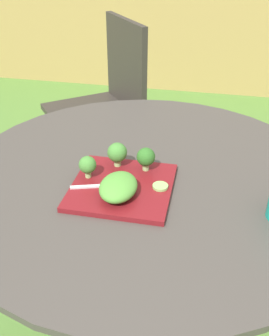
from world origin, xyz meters
The scene contains 11 objects.
ground_plane centered at (0.00, 0.00, 0.00)m, with size 12.00×12.00×0.00m, color #568438.
bamboo_fence centered at (0.00, 2.56, 0.70)m, with size 8.00×0.08×1.39m, color #A8894C.
patio_table centered at (0.00, 0.00, 0.50)m, with size 1.07×1.07×0.71m.
patio_chair centered at (-0.39, 1.00, 0.53)m, with size 0.62×0.62×0.90m.
salad_plate centered at (-0.05, -0.09, 0.72)m, with size 0.26×0.26×0.01m, color maroon.
fork centered at (-0.08, -0.11, 0.73)m, with size 0.15×0.06×0.00m.
lettuce_mound centered at (-0.05, -0.14, 0.75)m, with size 0.09×0.13×0.05m, color #519338.
broccoli_floret_0 centered at (-0.08, 0.00, 0.77)m, with size 0.05×0.05×0.07m.
broccoli_floret_1 centered at (0.00, -0.01, 0.77)m, with size 0.05×0.05×0.07m.
broccoli_floret_2 centered at (-0.14, -0.07, 0.76)m, with size 0.05×0.05×0.06m.
cucumber_slice_0 centered at (0.05, -0.08, 0.73)m, with size 0.04×0.04×0.01m, color #8EB766.
Camera 1 is at (0.16, -0.92, 1.31)m, focal length 42.82 mm.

